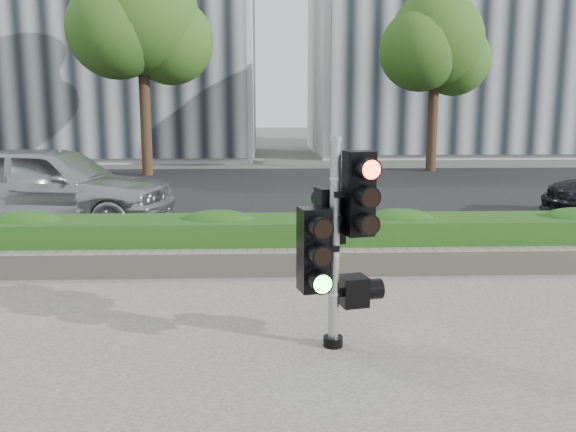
{
  "coord_description": "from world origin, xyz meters",
  "views": [
    {
      "loc": [
        -0.49,
        -6.33,
        2.36
      ],
      "look_at": [
        -0.23,
        0.6,
        1.1
      ],
      "focal_mm": 38.0,
      "sensor_mm": 36.0,
      "label": 1
    }
  ],
  "objects": [
    {
      "name": "hedge",
      "position": [
        0.0,
        2.55,
        0.37
      ],
      "size": [
        12.0,
        1.0,
        0.68
      ],
      "primitive_type": "cube",
      "color": "#317825",
      "rests_on": "sidewalk"
    },
    {
      "name": "car_silver",
      "position": [
        -4.65,
        5.58,
        0.83
      ],
      "size": [
        4.99,
        2.65,
        1.61
      ],
      "primitive_type": "imported",
      "rotation": [
        0.0,
        0.0,
        1.41
      ],
      "color": "#9FA1A6",
      "rests_on": "road"
    },
    {
      "name": "road",
      "position": [
        0.0,
        10.0,
        0.01
      ],
      "size": [
        60.0,
        13.0,
        0.02
      ],
      "primitive_type": "cube",
      "color": "black",
      "rests_on": "ground"
    },
    {
      "name": "building_right",
      "position": [
        11.0,
        25.0,
        6.0
      ],
      "size": [
        18.0,
        10.0,
        12.0
      ],
      "primitive_type": "cube",
      "color": "#B7B7B2",
      "rests_on": "ground"
    },
    {
      "name": "tree_right",
      "position": [
        5.48,
        15.55,
        4.48
      ],
      "size": [
        4.1,
        3.58,
        6.53
      ],
      "color": "black",
      "rests_on": "ground"
    },
    {
      "name": "tree_left",
      "position": [
        -4.52,
        14.56,
        5.04
      ],
      "size": [
        4.61,
        4.03,
        7.34
      ],
      "color": "black",
      "rests_on": "ground"
    },
    {
      "name": "ground",
      "position": [
        0.0,
        0.0,
        0.0
      ],
      "size": [
        120.0,
        120.0,
        0.0
      ],
      "primitive_type": "plane",
      "color": "#51514C",
      "rests_on": "ground"
    },
    {
      "name": "traffic_signal",
      "position": [
        0.18,
        -0.65,
        1.16
      ],
      "size": [
        0.74,
        0.61,
        2.05
      ],
      "rotation": [
        0.0,
        0.0,
        0.24
      ],
      "color": "black",
      "rests_on": "sidewalk"
    },
    {
      "name": "stone_wall",
      "position": [
        0.0,
        1.9,
        0.2
      ],
      "size": [
        12.0,
        0.32,
        0.34
      ],
      "primitive_type": "cube",
      "color": "gray",
      "rests_on": "sidewalk"
    },
    {
      "name": "curb",
      "position": [
        0.0,
        3.15,
        0.06
      ],
      "size": [
        60.0,
        0.25,
        0.12
      ],
      "primitive_type": "cube",
      "color": "gray",
      "rests_on": "ground"
    }
  ]
}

